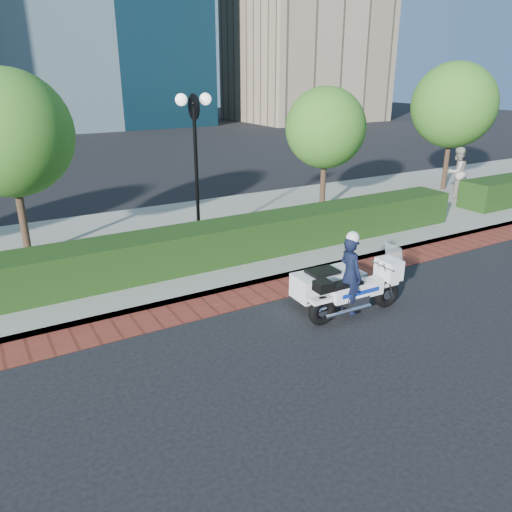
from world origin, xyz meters
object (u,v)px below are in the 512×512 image
lamppost (195,146)px  police_motorcycle (343,283)px  tree_b (8,134)px  tree_c (326,128)px  pedestrian (457,172)px  tree_d (454,105)px

lamppost → police_motorcycle: size_ratio=1.78×
lamppost → police_motorcycle: 5.90m
tree_b → tree_c: tree_b is taller
tree_c → police_motorcycle: (-4.53, -6.64, -2.39)m
tree_b → tree_c: bearing=-0.0°
lamppost → pedestrian: size_ratio=2.13×
tree_b → police_motorcycle: bearing=-50.5°
lamppost → tree_b: tree_b is taller
tree_c → tree_d: (6.50, 0.00, 0.56)m
police_motorcycle → tree_b: bearing=131.2°
tree_b → police_motorcycle: size_ratio=2.07×
tree_b → pedestrian: size_ratio=2.48×
tree_b → pedestrian: 15.98m
tree_c → pedestrian: tree_c is taller
tree_b → pedestrian: tree_b is taller
tree_b → tree_c: size_ratio=1.14×
tree_b → pedestrian: (15.77, -1.14, -2.30)m
tree_d → lamppost: bearing=-173.8°
lamppost → tree_c: 5.65m
tree_d → police_motorcycle: 13.21m
pedestrian → police_motorcycle: bearing=30.2°
police_motorcycle → pedestrian: size_ratio=1.20×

